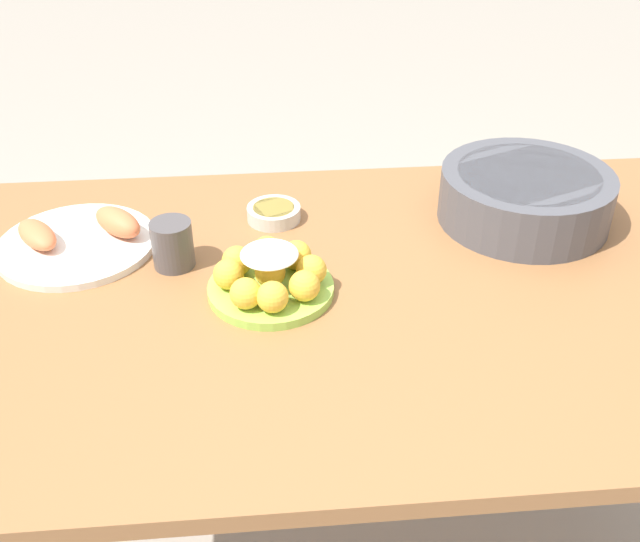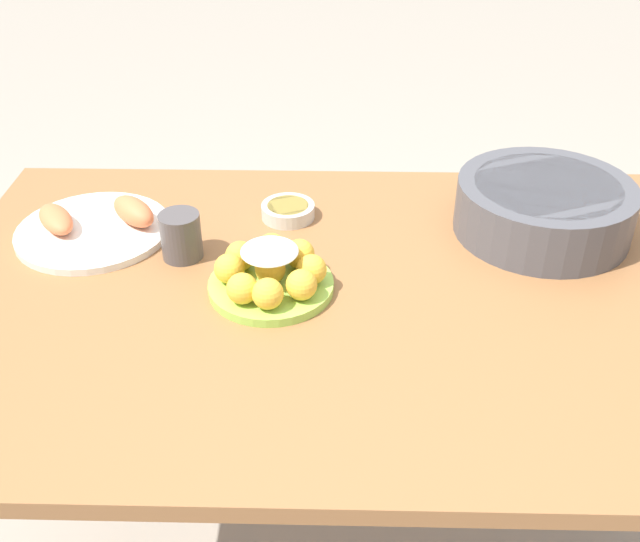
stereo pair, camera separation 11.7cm
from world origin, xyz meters
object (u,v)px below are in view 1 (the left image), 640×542
at_px(serving_bowl, 525,195).
at_px(sauce_bowl, 274,213).
at_px(seafood_platter, 79,239).
at_px(dining_table, 366,331).
at_px(cup_far, 172,244).
at_px(cake_plate, 271,277).

xyz_separation_m(serving_bowl, sauce_bowl, (-0.49, 0.04, -0.04)).
bearing_deg(seafood_platter, serving_bowl, 1.78).
distance_m(dining_table, cup_far, 0.38).
height_order(serving_bowl, seafood_platter, serving_bowl).
height_order(cake_plate, sauce_bowl, cake_plate).
relative_size(cake_plate, serving_bowl, 0.65).
bearing_deg(cake_plate, seafood_platter, 152.57).
height_order(dining_table, sauce_bowl, sauce_bowl).
relative_size(cake_plate, sauce_bowl, 2.04).
height_order(cake_plate, cup_far, same).
distance_m(serving_bowl, sauce_bowl, 0.49).
relative_size(sauce_bowl, cup_far, 1.21).
bearing_deg(cup_far, serving_bowl, 8.84).
relative_size(dining_table, seafood_platter, 5.19).
distance_m(dining_table, serving_bowl, 0.42).
distance_m(cake_plate, cup_far, 0.20).
distance_m(dining_table, cake_plate, 0.21).
xyz_separation_m(seafood_platter, cup_far, (0.18, -0.08, 0.03)).
xyz_separation_m(dining_table, seafood_platter, (-0.52, 0.18, 0.11)).
distance_m(sauce_bowl, seafood_platter, 0.37).
xyz_separation_m(dining_table, cake_plate, (-0.17, -0.00, 0.13)).
bearing_deg(seafood_platter, cake_plate, -27.43).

